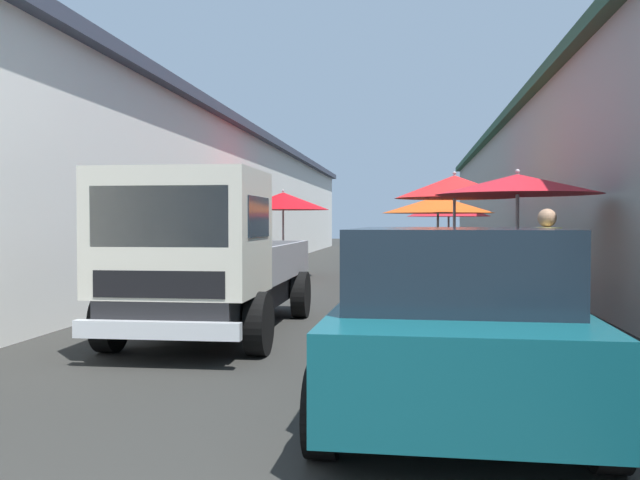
{
  "coord_description": "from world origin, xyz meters",
  "views": [
    {
      "loc": [
        -1.35,
        -0.95,
        1.5
      ],
      "look_at": [
        11.19,
        0.72,
        1.16
      ],
      "focal_mm": 38.35,
      "sensor_mm": 36.0,
      "label": 1
    }
  ],
  "objects_px": {
    "fruit_stall_far_right": "(438,213)",
    "delivery_truck": "(201,259)",
    "fruit_stall_near_left": "(449,218)",
    "hatchback_car": "(453,317)",
    "fruit_stall_mid_lane": "(283,209)",
    "fruit_stall_far_left": "(455,203)",
    "vendor_in_shade": "(547,267)",
    "fruit_stall_near_right": "(514,206)",
    "vendor_by_crates": "(253,252)",
    "parked_scooter": "(511,317)"
  },
  "relations": [
    {
      "from": "fruit_stall_mid_lane",
      "to": "fruit_stall_far_left",
      "type": "xyz_separation_m",
      "value": [
        -4.62,
        -4.23,
        0.02
      ]
    },
    {
      "from": "fruit_stall_mid_lane",
      "to": "vendor_by_crates",
      "type": "distance_m",
      "value": 5.61
    },
    {
      "from": "fruit_stall_far_right",
      "to": "vendor_by_crates",
      "type": "distance_m",
      "value": 4.95
    },
    {
      "from": "fruit_stall_far_right",
      "to": "delivery_truck",
      "type": "height_order",
      "value": "fruit_stall_far_right"
    },
    {
      "from": "fruit_stall_mid_lane",
      "to": "fruit_stall_near_left",
      "type": "bearing_deg",
      "value": -73.17
    },
    {
      "from": "fruit_stall_near_left",
      "to": "vendor_by_crates",
      "type": "xyz_separation_m",
      "value": [
        -6.87,
        3.99,
        -0.66
      ]
    },
    {
      "from": "vendor_in_shade",
      "to": "fruit_stall_near_right",
      "type": "bearing_deg",
      "value": 1.96
    },
    {
      "from": "fruit_stall_far_right",
      "to": "hatchback_car",
      "type": "relative_size",
      "value": 0.65
    },
    {
      "from": "fruit_stall_far_right",
      "to": "hatchback_car",
      "type": "distance_m",
      "value": 10.29
    },
    {
      "from": "fruit_stall_mid_lane",
      "to": "vendor_in_shade",
      "type": "relative_size",
      "value": 1.49
    },
    {
      "from": "fruit_stall_mid_lane",
      "to": "fruit_stall_far_right",
      "type": "distance_m",
      "value": 4.56
    },
    {
      "from": "fruit_stall_near_left",
      "to": "delivery_truck",
      "type": "relative_size",
      "value": 0.47
    },
    {
      "from": "vendor_by_crates",
      "to": "vendor_in_shade",
      "type": "xyz_separation_m",
      "value": [
        -3.95,
        -4.54,
        0.02
      ]
    },
    {
      "from": "delivery_truck",
      "to": "vendor_by_crates",
      "type": "bearing_deg",
      "value": 4.74
    },
    {
      "from": "vendor_in_shade",
      "to": "fruit_stall_mid_lane",
      "type": "bearing_deg",
      "value": 27.93
    },
    {
      "from": "delivery_truck",
      "to": "vendor_in_shade",
      "type": "height_order",
      "value": "delivery_truck"
    },
    {
      "from": "delivery_truck",
      "to": "parked_scooter",
      "type": "height_order",
      "value": "delivery_truck"
    },
    {
      "from": "fruit_stall_mid_lane",
      "to": "fruit_stall_near_left",
      "type": "distance_m",
      "value": 4.67
    },
    {
      "from": "fruit_stall_far_right",
      "to": "hatchback_car",
      "type": "xyz_separation_m",
      "value": [
        -10.25,
        0.29,
        -0.95
      ]
    },
    {
      "from": "fruit_stall_far_right",
      "to": "fruit_stall_near_right",
      "type": "distance_m",
      "value": 5.28
    },
    {
      "from": "fruit_stall_near_right",
      "to": "vendor_by_crates",
      "type": "distance_m",
      "value": 4.89
    },
    {
      "from": "fruit_stall_near_right",
      "to": "hatchback_car",
      "type": "relative_size",
      "value": 0.62
    },
    {
      "from": "hatchback_car",
      "to": "vendor_in_shade",
      "type": "relative_size",
      "value": 2.38
    },
    {
      "from": "fruit_stall_far_left",
      "to": "vendor_in_shade",
      "type": "distance_m",
      "value": 4.99
    },
    {
      "from": "vendor_in_shade",
      "to": "vendor_by_crates",
      "type": "bearing_deg",
      "value": 48.99
    },
    {
      "from": "fruit_stall_near_right",
      "to": "delivery_truck",
      "type": "xyz_separation_m",
      "value": [
        -2.48,
        4.11,
        -0.7
      ]
    },
    {
      "from": "hatchback_car",
      "to": "parked_scooter",
      "type": "height_order",
      "value": "hatchback_car"
    },
    {
      "from": "fruit_stall_far_right",
      "to": "delivery_truck",
      "type": "xyz_separation_m",
      "value": [
        -7.68,
        3.18,
        -0.65
      ]
    },
    {
      "from": "fruit_stall_mid_lane",
      "to": "fruit_stall_near_right",
      "type": "relative_size",
      "value": 1.0
    },
    {
      "from": "hatchback_car",
      "to": "vendor_by_crates",
      "type": "xyz_separation_m",
      "value": [
        6.87,
        3.25,
        0.2
      ]
    },
    {
      "from": "fruit_stall_mid_lane",
      "to": "delivery_truck",
      "type": "distance_m",
      "value": 9.89
    },
    {
      "from": "fruit_stall_near_right",
      "to": "delivery_truck",
      "type": "distance_m",
      "value": 4.85
    },
    {
      "from": "fruit_stall_far_right",
      "to": "vendor_in_shade",
      "type": "distance_m",
      "value": 7.42
    },
    {
      "from": "hatchback_car",
      "to": "fruit_stall_near_right",
      "type": "bearing_deg",
      "value": -13.51
    },
    {
      "from": "vendor_in_shade",
      "to": "delivery_truck",
      "type": "bearing_deg",
      "value": 94.87
    },
    {
      "from": "fruit_stall_mid_lane",
      "to": "fruit_stall_far_left",
      "type": "bearing_deg",
      "value": -137.49
    },
    {
      "from": "fruit_stall_far_left",
      "to": "hatchback_car",
      "type": "height_order",
      "value": "fruit_stall_far_left"
    },
    {
      "from": "delivery_truck",
      "to": "hatchback_car",
      "type": "bearing_deg",
      "value": -131.55
    },
    {
      "from": "vendor_by_crates",
      "to": "fruit_stall_near_left",
      "type": "bearing_deg",
      "value": -30.14
    },
    {
      "from": "hatchback_car",
      "to": "delivery_truck",
      "type": "distance_m",
      "value": 3.88
    },
    {
      "from": "fruit_stall_far_right",
      "to": "fruit_stall_near_left",
      "type": "relative_size",
      "value": 1.1
    },
    {
      "from": "fruit_stall_near_left",
      "to": "vendor_in_shade",
      "type": "distance_m",
      "value": 10.85
    },
    {
      "from": "fruit_stall_near_right",
      "to": "delivery_truck",
      "type": "relative_size",
      "value": 0.5
    },
    {
      "from": "vendor_by_crates",
      "to": "parked_scooter",
      "type": "relative_size",
      "value": 0.96
    },
    {
      "from": "fruit_stall_near_left",
      "to": "parked_scooter",
      "type": "distance_m",
      "value": 11.6
    },
    {
      "from": "fruit_stall_mid_lane",
      "to": "parked_scooter",
      "type": "xyz_separation_m",
      "value": [
        -10.19,
        -4.5,
        -1.39
      ]
    },
    {
      "from": "fruit_stall_near_left",
      "to": "hatchback_car",
      "type": "bearing_deg",
      "value": 176.95
    },
    {
      "from": "hatchback_car",
      "to": "delivery_truck",
      "type": "height_order",
      "value": "delivery_truck"
    },
    {
      "from": "fruit_stall_near_left",
      "to": "fruit_stall_far_left",
      "type": "bearing_deg",
      "value": 177.81
    },
    {
      "from": "hatchback_car",
      "to": "fruit_stall_near_left",
      "type": "bearing_deg",
      "value": -3.05
    }
  ]
}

